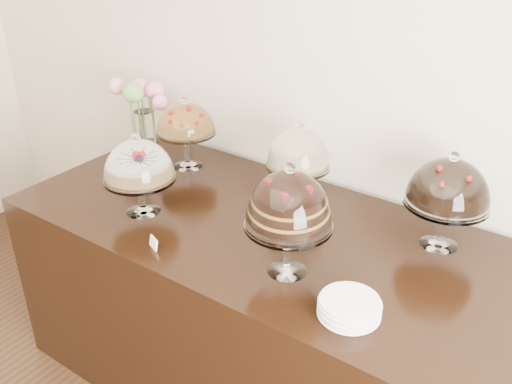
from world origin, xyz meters
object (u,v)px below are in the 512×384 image
Objects in this scene: cake_stand_sugar_sponge at (138,164)px; cake_stand_choco_layer at (289,204)px; cake_stand_dark_choco at (449,187)px; cake_stand_fruit_tart at (185,122)px; plate_stack at (349,308)px; display_counter at (262,310)px; flower_vase at (142,104)px; cake_stand_cheesecake at (298,152)px.

cake_stand_choco_layer reaches higher than cake_stand_sugar_sponge.
cake_stand_fruit_tart is (-1.29, -0.03, -0.02)m from cake_stand_dark_choco.
cake_stand_choco_layer is 1.10× the size of cake_stand_dark_choco.
plate_stack is at bearing -17.08° from cake_stand_choco_layer.
flower_vase is at bearing 162.44° from display_counter.
flower_vase reaches higher than plate_stack.
cake_stand_cheesecake is (-0.25, 0.48, -0.04)m from cake_stand_choco_layer.
cake_stand_sugar_sponge is 0.72m from flower_vase.
cake_stand_fruit_tart is (-0.90, 0.47, -0.04)m from cake_stand_choco_layer.
plate_stack is at bearing -25.12° from cake_stand_fruit_tart.
cake_stand_choco_layer reaches higher than plate_stack.
display_counter is 5.77× the size of cake_stand_cheesecake.
plate_stack is at bearing -5.42° from cake_stand_sugar_sponge.
cake_stand_dark_choco reaches higher than display_counter.
cake_stand_sugar_sponge is at bearing 174.58° from plate_stack.
cake_stand_sugar_sponge is 0.75m from cake_stand_choco_layer.
flower_vase is at bearing 157.19° from cake_stand_choco_layer.
display_counter is at bearing 140.30° from cake_stand_choco_layer.
cake_stand_choco_layer is 0.64m from cake_stand_dark_choco.
cake_stand_sugar_sponge and cake_stand_fruit_tart have the same top height.
flower_vase reaches higher than display_counter.
flower_vase is (-0.36, 0.06, 0.00)m from cake_stand_fruit_tart.
cake_stand_dark_choco is 1.29m from cake_stand_fruit_tart.
cake_stand_dark_choco is (0.65, 0.29, 0.71)m from display_counter.
cake_stand_cheesecake is 0.99× the size of flower_vase.
plate_stack is (0.55, -0.57, -0.21)m from cake_stand_cheesecake.
cake_stand_cheesecake is 0.82m from plate_stack.
cake_stand_dark_choco reaches higher than cake_stand_sugar_sponge.
plate_stack is (1.05, -0.10, -0.20)m from cake_stand_sugar_sponge.
cake_stand_sugar_sponge is at bearing -45.92° from flower_vase.
cake_stand_dark_choco is 1.09× the size of cake_stand_fruit_tart.
cake_stand_sugar_sponge is at bearing 179.45° from cake_stand_choco_layer.
cake_stand_sugar_sponge reaches higher than display_counter.
flower_vase reaches higher than cake_stand_cheesecake.
cake_stand_cheesecake is at bearing -178.09° from cake_stand_dark_choco.
flower_vase is (-1.00, 0.32, 0.69)m from display_counter.
cake_stand_fruit_tart reaches higher than display_counter.
display_counter is 0.86m from cake_stand_sugar_sponge.
display_counter is at bearing -17.56° from flower_vase.
plate_stack is (0.56, -0.30, 0.48)m from display_counter.
cake_stand_choco_layer reaches higher than cake_stand_dark_choco.
flower_vase is at bearing 158.27° from plate_stack.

